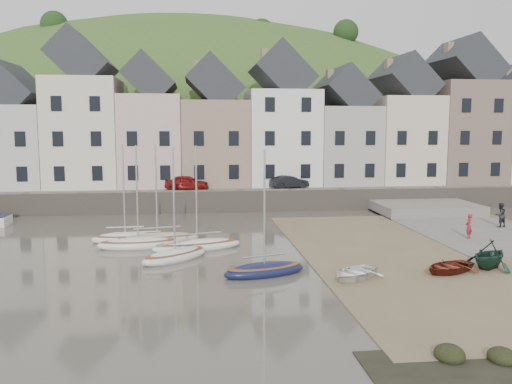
{
  "coord_description": "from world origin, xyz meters",
  "views": [
    {
      "loc": [
        -4.0,
        -28.0,
        7.25
      ],
      "look_at": [
        0.0,
        6.0,
        3.0
      ],
      "focal_mm": 37.73,
      "sensor_mm": 36.0,
      "label": 1
    }
  ],
  "objects": [
    {
      "name": "ground",
      "position": [
        0.0,
        0.0,
        0.0
      ],
      "size": [
        160.0,
        160.0,
        0.0
      ],
      "primitive_type": "plane",
      "color": "#484439",
      "rests_on": "ground"
    },
    {
      "name": "quay_land",
      "position": [
        0.0,
        32.0,
        0.75
      ],
      "size": [
        90.0,
        30.0,
        1.5
      ],
      "primitive_type": "cube",
      "color": "#375A24",
      "rests_on": "ground"
    },
    {
      "name": "quay_street",
      "position": [
        0.0,
        20.5,
        1.55
      ],
      "size": [
        70.0,
        7.0,
        0.1
      ],
      "primitive_type": "cube",
      "color": "slate",
      "rests_on": "quay_land"
    },
    {
      "name": "seawall",
      "position": [
        0.0,
        17.0,
        0.9
      ],
      "size": [
        70.0,
        1.2,
        1.8
      ],
      "primitive_type": "cube",
      "color": "slate",
      "rests_on": "ground"
    },
    {
      "name": "beach",
      "position": [
        11.0,
        0.0,
        0.03
      ],
      "size": [
        18.0,
        26.0,
        0.06
      ],
      "primitive_type": "cube",
      "color": "brown",
      "rests_on": "ground"
    },
    {
      "name": "slipway",
      "position": [
        15.0,
        8.0,
        0.06
      ],
      "size": [
        8.0,
        18.0,
        0.12
      ],
      "primitive_type": "cube",
      "color": "slate",
      "rests_on": "ground"
    },
    {
      "name": "hillside",
      "position": [
        -5.0,
        60.0,
        -17.99
      ],
      "size": [
        134.4,
        84.0,
        84.0
      ],
      "color": "#375A24",
      "rests_on": "ground"
    },
    {
      "name": "townhouse_terrace",
      "position": [
        1.76,
        24.0,
        7.32
      ],
      "size": [
        61.05,
        8.0,
        13.93
      ],
      "color": "silver",
      "rests_on": "quay_land"
    },
    {
      "name": "sailboat_0",
      "position": [
        -8.27,
        5.72,
        0.27
      ],
      "size": [
        4.2,
        1.64,
        6.32
      ],
      "color": "white",
      "rests_on": "ground"
    },
    {
      "name": "sailboat_1",
      "position": [
        -7.3,
        4.01,
        0.26
      ],
      "size": [
        4.91,
        1.88,
        6.32
      ],
      "color": "white",
      "rests_on": "ground"
    },
    {
      "name": "sailboat_2",
      "position": [
        -6.27,
        5.29,
        0.26
      ],
      "size": [
        5.44,
        2.55,
        6.32
      ],
      "color": "beige",
      "rests_on": "ground"
    },
    {
      "name": "sailboat_3",
      "position": [
        -5.04,
        0.79,
        0.26
      ],
      "size": [
        4.21,
        3.91,
        6.32
      ],
      "color": "white",
      "rests_on": "ground"
    },
    {
      "name": "sailboat_4",
      "position": [
        -3.83,
        3.14,
        0.26
      ],
      "size": [
        5.58,
        2.86,
        6.32
      ],
      "color": "white",
      "rests_on": "ground"
    },
    {
      "name": "sailboat_5",
      "position": [
        -0.61,
        -2.67,
        0.26
      ],
      "size": [
        4.47,
        2.65,
        6.32
      ],
      "color": "#13183D",
      "rests_on": "ground"
    },
    {
      "name": "rowboat_white",
      "position": [
        3.5,
        -4.03,
        0.36
      ],
      "size": [
        3.55,
        3.41,
        0.6
      ],
      "primitive_type": "imported",
      "rotation": [
        0.0,
        0.0,
        -0.9
      ],
      "color": "white",
      "rests_on": "beach"
    },
    {
      "name": "rowboat_green",
      "position": [
        10.8,
        -3.03,
        0.79
      ],
      "size": [
        3.62,
        3.52,
        1.46
      ],
      "primitive_type": "imported",
      "rotation": [
        0.0,
        0.0,
        -0.99
      ],
      "color": "#163327",
      "rests_on": "beach"
    },
    {
      "name": "rowboat_red",
      "position": [
        8.41,
        -3.53,
        0.36
      ],
      "size": [
        3.52,
        3.11,
        0.6
      ],
      "primitive_type": "imported",
      "rotation": [
        0.0,
        0.0,
        -1.14
      ],
      "color": "maroon",
      "rests_on": "beach"
    },
    {
      "name": "person_red",
      "position": [
        13.31,
        3.7,
        0.91
      ],
      "size": [
        0.68,
        0.67,
        1.58
      ],
      "primitive_type": "imported",
      "rotation": [
        0.0,
        0.0,
        3.9
      ],
      "color": "maroon",
      "rests_on": "slipway"
    },
    {
      "name": "person_dark",
      "position": [
        17.46,
        7.07,
        0.98
      ],
      "size": [
        0.96,
        0.82,
        1.72
      ],
      "primitive_type": "imported",
      "rotation": [
        0.0,
        0.0,
        3.37
      ],
      "color": "#232428",
      "rests_on": "slipway"
    },
    {
      "name": "car_left",
      "position": [
        -4.56,
        19.5,
        2.25
      ],
      "size": [
        4.02,
        2.18,
        1.3
      ],
      "primitive_type": "imported",
      "rotation": [
        0.0,
        0.0,
        1.39
      ],
      "color": "maroon",
      "rests_on": "quay_street"
    },
    {
      "name": "car_right",
      "position": [
        4.61,
        19.5,
        2.18
      ],
      "size": [
        3.74,
        2.29,
        1.16
      ],
      "primitive_type": "imported",
      "rotation": [
        0.0,
        0.0,
        1.89
      ],
      "color": "black",
      "rests_on": "quay_street"
    }
  ]
}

